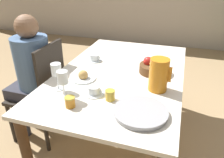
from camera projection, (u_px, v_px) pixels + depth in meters
ground_plane at (119, 138)px, 2.16m from camera, size 20.00×20.00×0.00m
dining_table at (121, 82)px, 1.87m from camera, size 1.01×1.61×0.73m
chair_person_side at (43, 92)px, 1.98m from camera, size 0.42×0.42×0.96m
person_seated at (31, 70)px, 1.92m from camera, size 0.39×0.41×1.18m
red_pitcher at (159, 75)px, 1.51m from camera, size 0.16×0.13×0.24m
wine_glass_water at (63, 79)px, 1.40m from camera, size 0.07×0.07×0.20m
wine_glass_juice at (56, 71)px, 1.50m from camera, size 0.07×0.07×0.20m
teacup_near_person at (94, 91)px, 1.50m from camera, size 0.14×0.14×0.06m
teacup_across at (94, 58)px, 2.03m from camera, size 0.14×0.14×0.06m
serving_tray at (141, 112)px, 1.30m from camera, size 0.33×0.33×0.03m
bread_plate at (83, 77)px, 1.70m from camera, size 0.20×0.20×0.08m
jam_jar_amber at (70, 101)px, 1.36m from camera, size 0.07×0.07×0.07m
jam_jar_red at (110, 95)px, 1.43m from camera, size 0.07×0.07×0.07m
fruit_bowl at (154, 68)px, 1.80m from camera, size 0.24×0.24×0.13m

